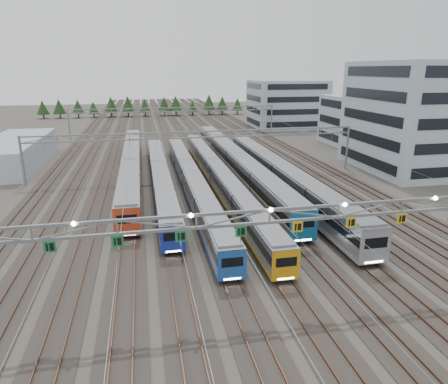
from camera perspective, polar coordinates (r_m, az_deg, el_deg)
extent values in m
plane|color=#47423A|center=(33.65, 6.11, -15.16)|extent=(400.00, 400.00, 0.00)
cube|color=#2D2823|center=(128.57, -7.52, 9.01)|extent=(54.00, 260.00, 0.08)
cube|color=brown|center=(129.28, -18.96, 8.33)|extent=(0.08, 260.00, 0.16)
cube|color=brown|center=(132.80, 3.65, 9.43)|extent=(0.08, 260.00, 0.16)
cube|color=brown|center=(128.50, -7.84, 9.05)|extent=(0.08, 260.00, 0.16)
cube|color=brown|center=(128.61, -7.20, 9.08)|extent=(0.08, 260.00, 0.16)
cube|color=black|center=(71.98, -12.98, 2.63)|extent=(2.42, 56.14, 0.37)
cube|color=#999CA1|center=(71.57, -13.08, 4.01)|extent=(2.85, 57.29, 3.21)
cube|color=black|center=(71.48, -13.10, 4.31)|extent=(2.91, 57.00, 0.97)
cube|color=#BD3B1D|center=(71.87, -13.00, 2.96)|extent=(2.90, 57.00, 0.36)
cube|color=slate|center=(71.21, -13.17, 5.34)|extent=(2.57, 56.14, 0.25)
cube|color=#BD3B1D|center=(44.14, -13.68, -4.24)|extent=(2.87, 0.12, 3.21)
cube|color=black|center=(43.98, -13.72, -3.79)|extent=(2.14, 0.10, 0.97)
cube|color=white|center=(44.61, -13.56, -5.94)|extent=(1.71, 0.06, 0.15)
cube|color=black|center=(64.27, -9.08, 1.10)|extent=(2.11, 50.23, 0.32)
cube|color=#999CA1|center=(63.87, -9.14, 2.43)|extent=(2.48, 51.26, 2.79)
cube|color=black|center=(63.78, -9.16, 2.72)|extent=(2.54, 51.00, 0.84)
cube|color=#1B2DA7|center=(64.17, -9.09, 1.42)|extent=(2.53, 51.00, 0.31)
cube|color=slate|center=(63.51, -9.21, 3.73)|extent=(2.23, 50.23, 0.22)
cube|color=#1B2DA7|center=(39.65, -7.31, -6.78)|extent=(2.50, 0.12, 2.79)
cube|color=black|center=(39.49, -7.32, -6.35)|extent=(1.86, 0.10, 0.84)
cube|color=white|center=(40.10, -7.23, -8.40)|extent=(1.49, 0.06, 0.13)
cube|color=black|center=(61.48, -4.74, 0.52)|extent=(2.13, 56.48, 0.32)
cube|color=#999CA1|center=(61.05, -4.77, 1.93)|extent=(2.51, 57.64, 2.82)
cube|color=black|center=(60.96, -4.78, 2.24)|extent=(2.57, 57.35, 0.85)
cube|color=#1F54A8|center=(61.37, -4.75, 0.86)|extent=(2.56, 57.35, 0.31)
cube|color=slate|center=(60.67, -4.81, 3.30)|extent=(2.26, 56.48, 0.22)
cube|color=#1F54A8|center=(34.45, 1.18, -10.46)|extent=(2.53, 0.12, 2.82)
cube|color=black|center=(34.27, 1.19, -9.98)|extent=(1.88, 0.10, 0.85)
cube|color=white|center=(34.99, 1.19, -12.30)|extent=(1.50, 0.06, 0.13)
cube|color=black|center=(63.38, -0.84, 1.09)|extent=(2.12, 60.80, 0.32)
cube|color=#999CA1|center=(62.97, -0.85, 2.45)|extent=(2.50, 62.04, 2.81)
cube|color=black|center=(62.89, -0.85, 2.75)|extent=(2.56, 61.73, 0.85)
cube|color=orange|center=(63.28, -0.85, 1.42)|extent=(2.55, 61.73, 0.31)
cube|color=slate|center=(62.61, -0.86, 3.78)|extent=(2.25, 60.80, 0.22)
cube|color=orange|center=(34.89, 8.85, -10.32)|extent=(2.52, 0.12, 2.81)
cube|color=black|center=(34.71, 8.89, -9.85)|extent=(1.87, 0.10, 0.85)
cube|color=white|center=(35.42, 8.79, -12.13)|extent=(1.50, 0.06, 0.13)
cube|color=black|center=(71.58, 1.54, 3.00)|extent=(2.58, 62.08, 0.39)
cube|color=#999CA1|center=(71.14, 1.55, 4.48)|extent=(3.04, 63.35, 3.42)
cube|color=black|center=(71.05, 1.56, 4.80)|extent=(3.10, 63.03, 1.03)
cube|color=#156798|center=(71.47, 1.54, 3.35)|extent=(3.09, 63.03, 0.38)
cube|color=slate|center=(70.76, 1.57, 5.91)|extent=(2.73, 62.08, 0.27)
cube|color=#156798|center=(42.27, 11.32, -4.87)|extent=(3.06, 0.12, 3.42)
cube|color=black|center=(42.09, 11.37, -4.36)|extent=(2.28, 0.10, 1.03)
cube|color=white|center=(42.79, 11.24, -6.75)|extent=(1.82, 0.06, 0.16)
cube|color=black|center=(62.01, 8.04, 0.59)|extent=(2.60, 50.97, 0.39)
cube|color=#999CA1|center=(61.50, 8.11, 2.29)|extent=(3.06, 52.01, 3.44)
cube|color=black|center=(61.39, 8.13, 2.67)|extent=(3.12, 51.75, 1.04)
cube|color=gray|center=(61.88, 8.06, 1.00)|extent=(3.11, 51.75, 0.38)
cube|color=slate|center=(61.06, 8.19, 3.95)|extent=(2.75, 50.97, 0.27)
cube|color=gray|center=(39.41, 20.80, -7.34)|extent=(3.08, 0.12, 3.44)
cube|color=black|center=(39.22, 20.89, -6.81)|extent=(2.29, 0.10, 1.04)
cube|color=white|center=(39.98, 20.62, -9.34)|extent=(1.84, 0.06, 0.16)
cube|color=gray|center=(30.22, 6.57, -2.55)|extent=(56.00, 0.22, 0.22)
cube|color=gray|center=(30.57, 6.51, -4.32)|extent=(56.00, 0.22, 0.22)
cube|color=#187939|center=(30.04, -23.64, -7.16)|extent=(0.85, 0.06, 0.85)
cube|color=#187939|center=(29.37, -14.99, -6.81)|extent=(0.85, 0.06, 0.85)
cube|color=#187939|center=(29.38, -6.16, -6.28)|extent=(0.85, 0.06, 0.85)
cube|color=#187939|center=(30.07, 2.44, -5.63)|extent=(0.85, 0.06, 0.85)
cube|color=gold|center=(31.39, 10.47, -4.90)|extent=(0.85, 0.06, 0.85)
cube|color=gold|center=(33.28, 17.70, -4.16)|extent=(0.85, 0.06, 0.85)
cube|color=gold|center=(35.64, 24.06, -3.46)|extent=(0.85, 0.06, 0.85)
cylinder|color=gray|center=(71.00, -26.86, 3.98)|extent=(0.36, 0.36, 8.00)
cylinder|color=gray|center=(77.82, 17.18, 6.08)|extent=(0.36, 0.36, 8.00)
cube|color=gray|center=(68.36, -3.88, 8.59)|extent=(56.00, 0.22, 0.22)
cube|color=gray|center=(68.52, -3.86, 7.76)|extent=(56.00, 0.22, 0.22)
cylinder|color=gray|center=(114.44, -21.29, 9.01)|extent=(0.36, 0.36, 8.00)
cylinder|color=gray|center=(118.79, 6.80, 10.30)|extent=(0.36, 0.36, 8.00)
cube|color=gray|center=(112.82, -7.08, 11.87)|extent=(56.00, 0.22, 0.22)
cube|color=gray|center=(112.91, -7.06, 11.37)|extent=(56.00, 0.22, 0.22)
cube|color=#AAC3CB|center=(81.39, 25.67, 9.66)|extent=(18.00, 22.00, 19.30)
cube|color=#AAC3CB|center=(103.98, 18.69, 9.62)|extent=(14.00, 16.00, 11.79)
cube|color=#AAC3CB|center=(131.85, 8.94, 12.33)|extent=(22.00, 18.00, 14.60)
cube|color=#AAC3CB|center=(87.82, -27.72, 5.06)|extent=(10.00, 30.00, 4.98)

